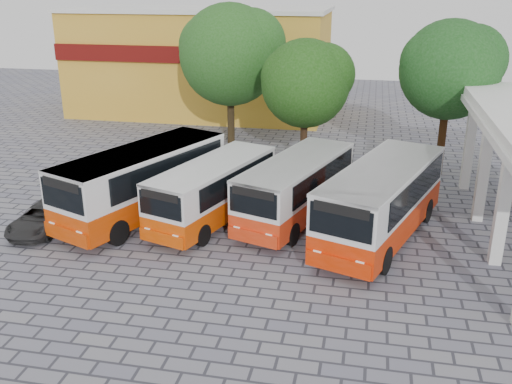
% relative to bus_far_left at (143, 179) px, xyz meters
% --- Properties ---
extents(ground, '(90.00, 90.00, 0.00)m').
position_rel_bus_far_left_xyz_m(ground, '(7.12, -3.52, -1.84)').
color(ground, slate).
rests_on(ground, ground).
extents(shophouse_block, '(20.40, 10.40, 8.30)m').
position_rel_bus_far_left_xyz_m(shophouse_block, '(-3.88, 22.46, 2.32)').
color(shophouse_block, gold).
rests_on(shophouse_block, ground).
extents(bus_far_left, '(5.77, 9.46, 3.19)m').
position_rel_bus_far_left_xyz_m(bus_far_left, '(0.00, 0.00, 0.00)').
color(bus_far_left, '#BF3300').
rests_on(bus_far_left, ground).
extents(bus_centre_left, '(4.46, 8.01, 2.71)m').
position_rel_bus_far_left_xyz_m(bus_centre_left, '(3.25, 0.16, -0.27)').
color(bus_centre_left, '#CA3C00').
rests_on(bus_centre_left, ground).
extents(bus_centre_right, '(4.68, 8.36, 2.83)m').
position_rel_bus_far_left_xyz_m(bus_centre_right, '(6.86, 1.07, -0.20)').
color(bus_centre_right, red).
rests_on(bus_centre_right, ground).
extents(bus_far_right, '(5.43, 9.37, 3.17)m').
position_rel_bus_far_left_xyz_m(bus_far_right, '(10.60, -0.34, -0.01)').
color(bus_far_right, red).
rests_on(bus_far_right, ground).
extents(tree_left, '(6.73, 6.41, 9.06)m').
position_rel_bus_far_left_xyz_m(tree_left, '(1.00, 12.86, 4.22)').
color(tree_left, '#352816').
rests_on(tree_left, ground).
extents(tree_middle, '(5.24, 4.99, 7.33)m').
position_rel_bus_far_left_xyz_m(tree_middle, '(6.24, 9.19, 3.15)').
color(tree_middle, '#3C2817').
rests_on(tree_middle, ground).
extents(tree_right, '(5.56, 5.29, 8.47)m').
position_rel_bus_far_left_xyz_m(tree_right, '(13.92, 9.18, 4.14)').
color(tree_right, '#402410').
rests_on(tree_right, ground).
extents(parked_car, '(2.08, 4.09, 1.11)m').
position_rel_bus_far_left_xyz_m(parked_car, '(-3.81, -2.33, -1.29)').
color(parked_car, '#252525').
rests_on(parked_car, ground).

